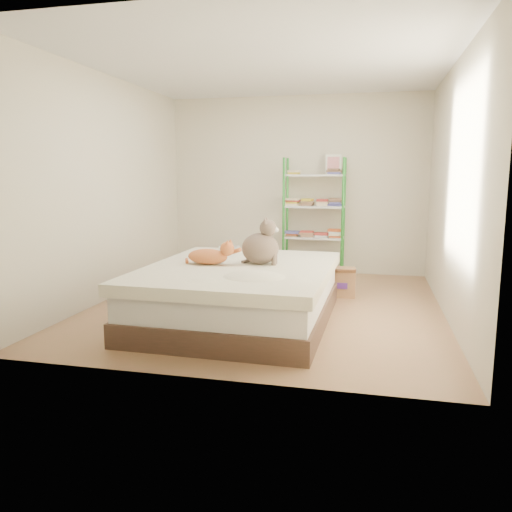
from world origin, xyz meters
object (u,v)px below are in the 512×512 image
(white_bin, at_px, (230,259))
(orange_cat, at_px, (208,255))
(grey_cat, at_px, (260,242))
(cardboard_box, at_px, (336,282))
(bed, at_px, (240,293))
(shelf_unit, at_px, (314,217))

(white_bin, bearing_deg, orange_cat, -78.94)
(grey_cat, relative_size, cardboard_box, 0.95)
(bed, relative_size, orange_cat, 4.60)
(grey_cat, height_order, cardboard_box, grey_cat)
(orange_cat, distance_m, shelf_unit, 2.65)
(shelf_unit, height_order, cardboard_box, shelf_unit)
(orange_cat, distance_m, grey_cat, 0.54)
(cardboard_box, height_order, white_bin, cardboard_box)
(cardboard_box, bearing_deg, shelf_unit, 105.72)
(shelf_unit, bearing_deg, cardboard_box, -70.91)
(cardboard_box, bearing_deg, grey_cat, -123.06)
(grey_cat, bearing_deg, shelf_unit, -10.57)
(bed, bearing_deg, white_bin, 109.51)
(cardboard_box, distance_m, white_bin, 2.05)
(bed, distance_m, grey_cat, 0.56)
(orange_cat, relative_size, white_bin, 1.22)
(orange_cat, height_order, shelf_unit, shelf_unit)
(grey_cat, relative_size, white_bin, 1.13)
(shelf_unit, relative_size, cardboard_box, 3.60)
(bed, height_order, shelf_unit, shelf_unit)
(white_bin, bearing_deg, bed, -71.85)
(bed, xyz_separation_m, cardboard_box, (0.87, 1.33, -0.12))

